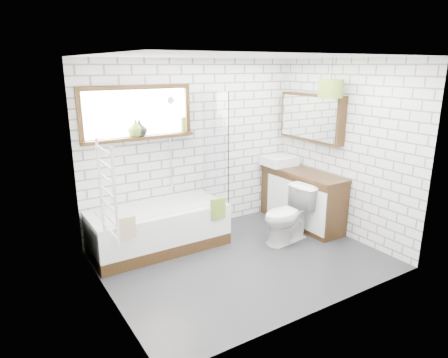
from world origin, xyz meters
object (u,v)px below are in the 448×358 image
bathtub (159,228)px  pendant (331,89)px  basin (279,161)px  toilet (288,215)px  vanity (302,198)px

bathtub → pendant: pendant is taller
basin → bathtub: bearing=-176.4°
basin → toilet: size_ratio=0.63×
pendant → basin: bearing=93.1°
bathtub → basin: (2.17, 0.13, 0.63)m
bathtub → pendant: 2.98m
toilet → pendant: (0.60, -0.06, 1.71)m
bathtub → vanity: (2.23, -0.36, 0.14)m
bathtub → toilet: size_ratio=2.30×
bathtub → toilet: 1.79m
basin → pendant: pendant is taller
basin → toilet: 1.17m
vanity → pendant: pendant is taller
toilet → pendant: size_ratio=2.38×
toilet → pendant: pendant is taller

